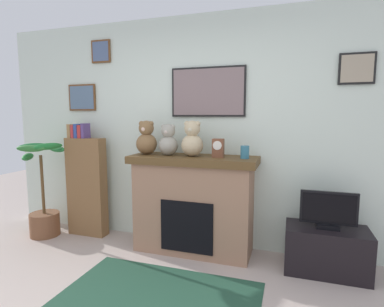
# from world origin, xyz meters

# --- Properties ---
(back_wall) EXTENTS (5.20, 0.15, 2.60)m
(back_wall) POSITION_xyz_m (-0.00, 2.00, 1.31)
(back_wall) COLOR silver
(back_wall) RESTS_ON ground_plane
(fireplace) EXTENTS (1.38, 0.52, 1.06)m
(fireplace) POSITION_xyz_m (-0.02, 1.71, 0.54)
(fireplace) COLOR #9A7157
(fireplace) RESTS_ON ground_plane
(bookshelf) EXTENTS (0.49, 0.16, 1.40)m
(bookshelf) POSITION_xyz_m (-1.43, 1.74, 0.64)
(bookshelf) COLOR brown
(bookshelf) RESTS_ON ground_plane
(potted_plant) EXTENTS (0.57, 0.56, 1.17)m
(potted_plant) POSITION_xyz_m (-1.92, 1.53, 0.42)
(potted_plant) COLOR brown
(potted_plant) RESTS_ON ground_plane
(tv_stand) EXTENTS (0.75, 0.40, 0.44)m
(tv_stand) POSITION_xyz_m (1.33, 1.64, 0.22)
(tv_stand) COLOR black
(tv_stand) RESTS_ON ground_plane
(television) EXTENTS (0.51, 0.14, 0.35)m
(television) POSITION_xyz_m (1.33, 1.64, 0.60)
(television) COLOR black
(television) RESTS_ON tv_stand
(area_rug) EXTENTS (1.64, 0.91, 0.01)m
(area_rug) POSITION_xyz_m (-0.02, 0.80, 0.00)
(area_rug) COLOR #214834
(area_rug) RESTS_ON ground_plane
(candle_jar) EXTENTS (0.09, 0.09, 0.13)m
(candle_jar) POSITION_xyz_m (0.53, 1.69, 1.13)
(candle_jar) COLOR teal
(candle_jar) RESTS_ON fireplace
(mantel_clock) EXTENTS (0.12, 0.09, 0.19)m
(mantel_clock) POSITION_xyz_m (0.26, 1.69, 1.16)
(mantel_clock) COLOR brown
(mantel_clock) RESTS_ON fireplace
(teddy_bear_grey) EXTENTS (0.23, 0.23, 0.38)m
(teddy_bear_grey) POSITION_xyz_m (-0.57, 1.69, 1.23)
(teddy_bear_grey) COLOR brown
(teddy_bear_grey) RESTS_ON fireplace
(teddy_bear_tan) EXTENTS (0.21, 0.21, 0.34)m
(teddy_bear_tan) POSITION_xyz_m (-0.30, 1.69, 1.21)
(teddy_bear_tan) COLOR #9E9A8B
(teddy_bear_tan) RESTS_ON fireplace
(teddy_bear_cream) EXTENTS (0.24, 0.24, 0.38)m
(teddy_bear_cream) POSITION_xyz_m (-0.03, 1.69, 1.23)
(teddy_bear_cream) COLOR #C6B189
(teddy_bear_cream) RESTS_ON fireplace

